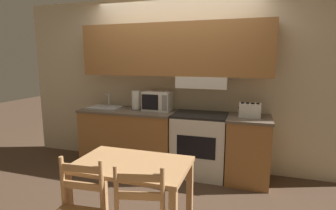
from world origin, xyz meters
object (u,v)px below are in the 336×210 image
at_px(microwave, 158,101).
at_px(toaster, 250,110).
at_px(dining_table, 132,175).
at_px(stove_range, 200,144).
at_px(sink_basin, 105,107).
at_px(paper_towel_roll, 136,100).

height_order(microwave, toaster, microwave).
bearing_deg(dining_table, stove_range, 78.25).
xyz_separation_m(toaster, sink_basin, (-2.16, -0.02, -0.08)).
xyz_separation_m(sink_basin, dining_table, (1.18, -1.54, -0.29)).
bearing_deg(microwave, stove_range, -8.58).
xyz_separation_m(toaster, paper_towel_roll, (-1.65, 0.03, 0.05)).
bearing_deg(sink_basin, dining_table, -52.36).
bearing_deg(toaster, sink_basin, -179.53).
height_order(microwave, paper_towel_roll, paper_towel_roll).
distance_m(microwave, toaster, 1.32).
relative_size(microwave, toaster, 1.42).
height_order(toaster, sink_basin, sink_basin).
height_order(stove_range, microwave, microwave).
xyz_separation_m(stove_range, dining_table, (-0.32, -1.55, 0.17)).
bearing_deg(stove_range, toaster, 0.45).
bearing_deg(microwave, sink_basin, -172.42).
bearing_deg(sink_basin, toaster, 0.47).
height_order(toaster, dining_table, toaster).
distance_m(microwave, sink_basin, 0.86).
bearing_deg(toaster, paper_towel_roll, 179.03).
height_order(microwave, dining_table, microwave).
relative_size(sink_basin, paper_towel_roll, 1.73).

